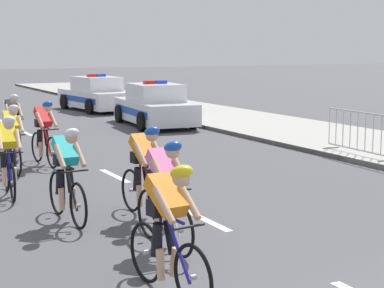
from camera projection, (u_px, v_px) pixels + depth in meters
sidewalk_slab at (285, 129)px, 21.49m from camera, size 4.41×60.00×0.12m
kerb_edge at (230, 132)px, 20.51m from camera, size 0.16×60.00×0.13m
lane_markings_centre at (85, 161)px, 15.66m from camera, size 0.14×29.60×0.01m
cyclist_lead at (169, 227)px, 7.08m from camera, size 0.45×1.72×1.56m
cyclist_second at (164, 192)px, 8.81m from camera, size 0.42×1.72×1.56m
cyclist_third at (145, 170)px, 10.35m from camera, size 0.43×1.72×1.56m
cyclist_fourth at (67, 173)px, 10.14m from camera, size 0.42×1.72×1.56m
cyclist_fifth at (9, 155)px, 11.85m from camera, size 0.45×1.72×1.56m
cyclist_sixth at (12, 137)px, 14.15m from camera, size 0.42×1.72×1.56m
cyclist_seventh at (44, 132)px, 15.08m from camera, size 0.45×1.72×1.56m
cyclist_eighth at (13, 121)px, 17.19m from camera, size 0.42×1.72×1.56m
police_car_nearest at (155, 106)px, 22.76m from camera, size 2.31×4.55×1.59m
police_car_second at (96, 95)px, 28.19m from camera, size 2.32×4.55×1.59m
crowd_barrier_rear at (358, 133)px, 15.90m from camera, size 0.62×2.32×1.07m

